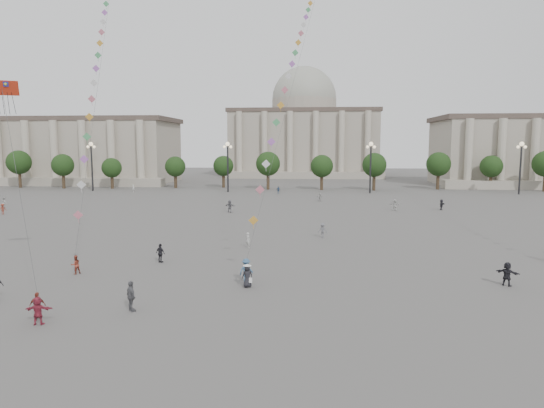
{
  "coord_description": "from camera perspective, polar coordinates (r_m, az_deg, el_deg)",
  "views": [
    {
      "loc": [
        3.02,
        -32.11,
        10.02
      ],
      "look_at": [
        -0.68,
        12.0,
        4.61
      ],
      "focal_mm": 32.0,
      "sensor_mm": 36.0,
      "label": 1
    }
  ],
  "objects": [
    {
      "name": "tourist_2",
      "position": [
        30.68,
        -25.83,
        -11.22
      ],
      "size": [
        1.54,
        0.67,
        1.61
      ],
      "primitive_type": "imported",
      "rotation": [
        0.0,
        0.0,
        3.27
      ],
      "color": "#9A2A3D",
      "rests_on": "ground"
    },
    {
      "name": "hall_central",
      "position": [
        161.41,
        3.76,
        8.45
      ],
      "size": [
        48.3,
        34.3,
        35.5
      ],
      "color": "#A29888",
      "rests_on": "ground"
    },
    {
      "name": "hat_person",
      "position": [
        34.62,
        -2.92,
        -8.38
      ],
      "size": [
        0.94,
        0.81,
        1.69
      ],
      "color": "black",
      "rests_on": "ground"
    },
    {
      "name": "person_crowd_13",
      "position": [
        47.56,
        -2.84,
        -4.26
      ],
      "size": [
        0.64,
        0.66,
        1.53
      ],
      "primitive_type": "imported",
      "rotation": [
        0.0,
        0.0,
        2.3
      ],
      "color": "beige",
      "rests_on": "ground"
    },
    {
      "name": "tourist_3",
      "position": [
        30.93,
        -16.24,
        -10.37
      ],
      "size": [
        1.09,
        1.13,
        1.89
      ],
      "primitive_type": "imported",
      "rotation": [
        0.0,
        0.0,
        2.31
      ],
      "color": "#56565B",
      "rests_on": "ground"
    },
    {
      "name": "lamp_post_mid_east",
      "position": [
        102.84,
        11.53,
        5.34
      ],
      "size": [
        2.0,
        0.9,
        10.65
      ],
      "color": "#262628",
      "rests_on": "ground"
    },
    {
      "name": "kite_train_west",
      "position": [
        66.88,
        -19.24,
        18.96
      ],
      "size": [
        14.71,
        45.29,
        64.13
      ],
      "color": "#3F3F3F",
      "rests_on": "ground"
    },
    {
      "name": "person_crowd_4",
      "position": [
        87.17,
        5.63,
        0.84
      ],
      "size": [
        1.24,
        1.39,
        1.53
      ],
      "primitive_type": "imported",
      "rotation": [
        0.0,
        0.0,
        4.04
      ],
      "color": "#B0AFAB",
      "rests_on": "ground"
    },
    {
      "name": "person_crowd_10",
      "position": [
        107.51,
        -15.99,
        1.79
      ],
      "size": [
        0.44,
        0.63,
        1.64
      ],
      "primitive_type": "imported",
      "rotation": [
        0.0,
        0.0,
        1.64
      ],
      "color": "silver",
      "rests_on": "ground"
    },
    {
      "name": "tourist_0",
      "position": [
        31.73,
        -25.85,
        -10.68
      ],
      "size": [
        0.96,
        0.51,
        1.56
      ],
      "primitive_type": "imported",
      "rotation": [
        0.0,
        0.0,
        3.29
      ],
      "color": "maroon",
      "rests_on": "ground"
    },
    {
      "name": "person_crowd_6",
      "position": [
        52.88,
        5.97,
        -3.1
      ],
      "size": [
        1.16,
        0.84,
        1.61
      ],
      "primitive_type": "imported",
      "rotation": [
        0.0,
        0.0,
        6.03
      ],
      "color": "slate",
      "rests_on": "ground"
    },
    {
      "name": "lamp_post_far_west",
      "position": [
        112.87,
        -20.47,
        5.18
      ],
      "size": [
        2.0,
        0.9,
        10.65
      ],
      "color": "#262628",
      "rests_on": "ground"
    },
    {
      "name": "person_crowd_9",
      "position": [
        79.46,
        19.32,
        -0.07
      ],
      "size": [
        1.34,
        1.49,
        1.64
      ],
      "primitive_type": "imported",
      "rotation": [
        0.0,
        0.0,
        0.89
      ],
      "color": "black",
      "rests_on": "ground"
    },
    {
      "name": "hall_west",
      "position": [
        148.21,
        -27.11,
        5.59
      ],
      "size": [
        84.0,
        26.22,
        17.2
      ],
      "color": "#A29888",
      "rests_on": "ground"
    },
    {
      "name": "tree_row",
      "position": [
        110.25,
        3.23,
        4.55
      ],
      "size": [
        137.12,
        5.12,
        8.0
      ],
      "color": "#35261A",
      "rests_on": "ground"
    },
    {
      "name": "dragon_kite",
      "position": [
        40.72,
        -29.1,
        10.77
      ],
      "size": [
        4.43,
        4.7,
        16.26
      ],
      "color": "red",
      "rests_on": "ground"
    },
    {
      "name": "kite_train_mid",
      "position": [
        68.0,
        3.86,
        20.07
      ],
      "size": [
        7.37,
        59.23,
        75.34
      ],
      "color": "#3F3F3F",
      "rests_on": "ground"
    },
    {
      "name": "tourist_1",
      "position": [
        42.7,
        -12.99,
        -5.66
      ],
      "size": [
        1.03,
        0.79,
        1.63
      ],
      "primitive_type": "imported",
      "rotation": [
        0.0,
        0.0,
        2.67
      ],
      "color": "black",
      "rests_on": "ground"
    },
    {
      "name": "person_crowd_3",
      "position": [
        38.74,
        25.93,
        -7.41
      ],
      "size": [
        1.61,
        1.35,
        1.74
      ],
      "primitive_type": "imported",
      "rotation": [
        0.0,
        0.0,
        2.52
      ],
      "color": "black",
      "rests_on": "ground"
    },
    {
      "name": "person_crowd_7",
      "position": [
        76.48,
        14.27,
        -0.11
      ],
      "size": [
        1.71,
        0.84,
        1.77
      ],
      "primitive_type": "imported",
      "rotation": [
        0.0,
        0.0,
        2.94
      ],
      "color": "silver",
      "rests_on": "ground"
    },
    {
      "name": "person_crowd_0",
      "position": [
        99.82,
        0.74,
        1.65
      ],
      "size": [
        0.91,
        0.4,
        1.53
      ],
      "primitive_type": "imported",
      "rotation": [
        0.0,
        0.0,
        0.03
      ],
      "color": "#355077",
      "rests_on": "ground"
    },
    {
      "name": "lamp_post_far_east",
      "position": [
        110.43,
        27.24,
        4.82
      ],
      "size": [
        2.0,
        0.9,
        10.65
      ],
      "color": "#262628",
      "rests_on": "ground"
    },
    {
      "name": "ground",
      "position": [
        33.77,
        -0.56,
        -10.29
      ],
      "size": [
        360.0,
        360.0,
        0.0
      ],
      "primitive_type": "plane",
      "color": "#524F4D",
      "rests_on": "ground"
    },
    {
      "name": "person_crowd_1",
      "position": [
        87.14,
        -28.95,
        0.12
      ],
      "size": [
        1.13,
        1.17,
        1.89
      ],
      "primitive_type": "imported",
      "rotation": [
        0.0,
        0.0,
        2.24
      ],
      "color": "#B2B1AE",
      "rests_on": "ground"
    },
    {
      "name": "lamp_post_mid_west",
      "position": [
        103.72,
        -5.24,
        5.47
      ],
      "size": [
        2.0,
        0.9,
        10.65
      ],
      "color": "#262628",
      "rests_on": "ground"
    },
    {
      "name": "kite_flyer_0",
      "position": [
        41.0,
        -22.11,
        -6.63
      ],
      "size": [
        0.9,
        0.91,
        1.49
      ],
      "primitive_type": "imported",
      "rotation": [
        0.0,
        0.0,
        3.97
      ],
      "color": "maroon",
      "rests_on": "ground"
    },
    {
      "name": "person_crowd_12",
      "position": [
        72.59,
        -4.98,
        -0.25
      ],
      "size": [
        1.81,
        1.14,
        1.86
      ],
      "primitive_type": "imported",
      "rotation": [
        0.0,
        0.0,
        2.77
      ],
      "color": "slate",
      "rests_on": "ground"
    },
    {
      "name": "person_crowd_2",
      "position": [
        80.29,
        -29.11,
        -0.52
      ],
      "size": [
        1.1,
        1.16,
        1.58
      ],
      "primitive_type": "imported",
      "rotation": [
        0.0,
        0.0,
        0.88
      ],
      "color": "maroon",
      "rests_on": "ground"
    },
    {
      "name": "kite_flyer_1",
      "position": [
        35.98,
        -3.06,
        -7.78
      ],
      "size": [
        1.28,
        1.2,
        1.73
      ],
      "primitive_type": "imported",
      "rotation": [
        0.0,
        0.0,
        0.67
      ],
      "color": "#385B7E",
      "rests_on": "ground"
    }
  ]
}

